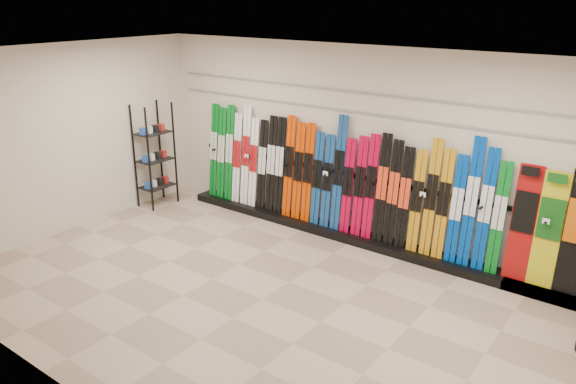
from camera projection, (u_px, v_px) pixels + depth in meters
The scene contains 10 objects.
floor at pixel (263, 299), 7.18m from camera, with size 8.00×8.00×0.00m, color #9E846D.
back_wall at pixel (365, 146), 8.56m from camera, with size 8.00×8.00×0.00m, color beige.
left_wall at pixel (67, 139), 8.94m from camera, with size 5.00×5.00×0.00m, color beige.
ceiling at pixel (259, 60), 6.18m from camera, with size 8.00×8.00×0.00m, color silver.
ski_rack_base at pixel (366, 240), 8.75m from camera, with size 8.00×0.40×0.12m, color black.
skis at pixel (332, 178), 8.88m from camera, with size 5.37×0.22×1.83m.
snowboards at pixel (575, 235), 6.92m from camera, with size 1.59×0.24×1.57m.
accessory_rack at pixel (155, 155), 10.13m from camera, with size 0.40×0.60×1.88m, color black.
slatwall_rail_0 at pixel (366, 114), 8.38m from camera, with size 7.60×0.02×0.03m, color gray.
slatwall_rail_1 at pixel (367, 94), 8.28m from camera, with size 7.60×0.02×0.03m, color gray.
Camera 1 is at (4.05, -4.85, 3.69)m, focal length 35.00 mm.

